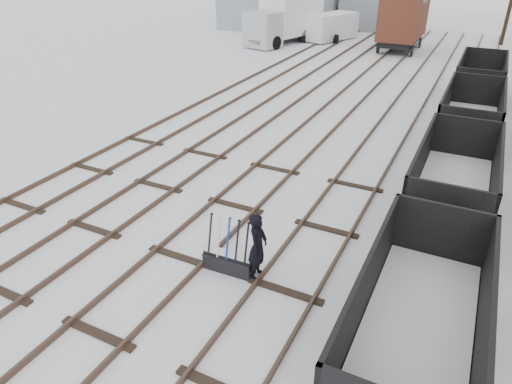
# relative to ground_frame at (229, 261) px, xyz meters

# --- Properties ---
(ground) EXTENTS (120.00, 120.00, 0.00)m
(ground) POSITION_rel_ground_frame_xyz_m (-1.41, -0.13, -0.28)
(ground) COLOR white
(ground) RESTS_ON ground
(tracks) EXTENTS (13.90, 52.00, 0.16)m
(tracks) POSITION_rel_ground_frame_xyz_m (-1.41, 13.54, -0.21)
(tracks) COLOR black
(tracks) RESTS_ON ground
(shed_left) EXTENTS (10.00, 8.00, 4.10)m
(shed_left) POSITION_rel_ground_frame_xyz_m (-14.41, 35.87, 1.76)
(shed_left) COLOR #969FAA
(shed_left) RESTS_ON ground
(shed_right) EXTENTS (7.00, 6.00, 4.50)m
(shed_right) POSITION_rel_ground_frame_xyz_m (-5.41, 39.87, 1.96)
(shed_right) COLOR #969FAA
(shed_right) RESTS_ON ground
(ground_frame) EXTENTS (1.31, 0.46, 1.49)m
(ground_frame) POSITION_rel_ground_frame_xyz_m (0.00, 0.00, 0.00)
(ground_frame) COLOR black
(ground_frame) RESTS_ON ground
(worker) EXTENTS (0.51, 0.70, 1.79)m
(worker) POSITION_rel_ground_frame_xyz_m (0.75, 0.10, 0.61)
(worker) COLOR black
(worker) RESTS_ON ground
(freight_wagon_a) EXTENTS (2.18, 5.45, 2.23)m
(freight_wagon_a) POSITION_rel_ground_frame_xyz_m (4.59, -1.00, 0.57)
(freight_wagon_a) COLOR black
(freight_wagon_a) RESTS_ON ground
(freight_wagon_b) EXTENTS (2.18, 5.45, 2.23)m
(freight_wagon_b) POSITION_rel_ground_frame_xyz_m (4.59, 5.40, 0.57)
(freight_wagon_b) COLOR black
(freight_wagon_b) RESTS_ON ground
(freight_wagon_c) EXTENTS (2.18, 5.45, 2.23)m
(freight_wagon_c) POSITION_rel_ground_frame_xyz_m (4.59, 11.80, 0.57)
(freight_wagon_c) COLOR black
(freight_wagon_c) RESTS_ON ground
(freight_wagon_d) EXTENTS (2.18, 5.45, 2.23)m
(freight_wagon_d) POSITION_rel_ground_frame_xyz_m (4.59, 18.20, 0.57)
(freight_wagon_d) COLOR black
(freight_wagon_d) RESTS_ON ground
(box_van_wagon) EXTENTS (3.03, 5.70, 4.34)m
(box_van_wagon) POSITION_rel_ground_frame_xyz_m (-1.60, 29.75, 2.25)
(box_van_wagon) COLOR black
(box_van_wagon) RESTS_ON ground
(lorry) EXTENTS (3.85, 8.21, 3.58)m
(lorry) POSITION_rel_ground_frame_xyz_m (-10.79, 28.52, 1.56)
(lorry) COLOR black
(lorry) RESTS_ON ground
(panel_van) EXTENTS (3.73, 5.37, 2.17)m
(panel_van) POSITION_rel_ground_frame_xyz_m (-7.79, 31.48, 0.85)
(panel_van) COLOR white
(panel_van) RESTS_ON ground
(crane) EXTENTS (1.65, 4.58, 7.80)m
(crane) POSITION_rel_ground_frame_xyz_m (-18.41, 33.12, 1.77)
(crane) COLOR #313136
(crane) RESTS_ON ground
(tree_far_left) EXTENTS (0.30, 0.30, 5.62)m
(tree_far_left) POSITION_rel_ground_frame_xyz_m (-2.69, 33.27, 2.53)
(tree_far_left) COLOR black
(tree_far_left) RESTS_ON ground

